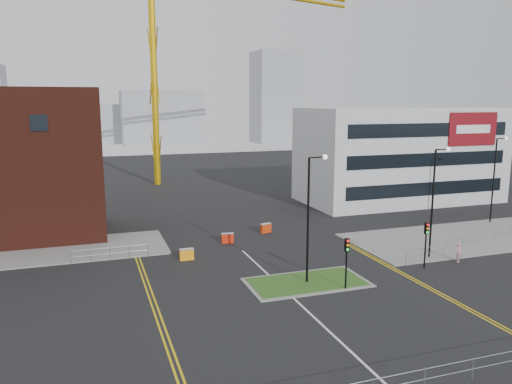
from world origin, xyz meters
The scene contains 26 objects.
ground centered at (0.00, 0.00, 0.00)m, with size 200.00×200.00×0.00m, color black.
pavement_right centered at (22.00, 14.00, 0.06)m, with size 24.00×10.00×0.12m, color slate.
island_kerb centered at (2.00, 8.00, 0.04)m, with size 8.60×4.60×0.08m, color slate.
grass_island centered at (2.00, 8.00, 0.06)m, with size 8.00×4.00×0.12m, color #29511B.
office_block centered at (26.01, 31.97, 6.00)m, with size 25.00×12.20×12.00m.
tower_crane centered at (3.70, 56.77, 24.89)m, with size 50.91×16.67×35.94m.
streetlamp_island centered at (2.22, 8.00, 5.41)m, with size 1.46×0.36×9.18m.
streetlamp_right_near centered at (14.22, 10.00, 5.41)m, with size 1.46×0.36×9.18m.
streetlamp_right_far centered at (28.22, 18.00, 5.41)m, with size 1.46×0.36×9.18m.
traffic_light_island centered at (4.00, 5.98, 2.57)m, with size 0.28×0.33×3.65m.
traffic_light_right centered at (12.00, 7.98, 2.57)m, with size 0.28×0.33×3.65m.
railing_front centered at (0.00, -6.00, 0.78)m, with size 24.05×0.05×1.10m.
railing_left centered at (-11.00, 18.00, 0.74)m, with size 6.05×0.05×1.10m.
railing_right centered at (20.50, 11.50, 0.78)m, with size 19.05×5.05×1.10m.
centre_line centered at (0.00, 2.00, 0.01)m, with size 0.15×30.00×0.01m, color silver.
yellow_left_a centered at (-9.00, 10.00, 0.01)m, with size 0.12×24.00×0.01m, color gold.
yellow_left_b centered at (-8.70, 10.00, 0.01)m, with size 0.12×24.00×0.01m, color gold.
yellow_right_a centered at (9.50, 6.00, 0.01)m, with size 0.12×20.00×0.01m, color gold.
yellow_right_b centered at (9.80, 6.00, 0.01)m, with size 0.12×20.00×0.01m, color gold.
skyline_b centered at (10.00, 130.00, 8.00)m, with size 24.00×12.00×16.00m, color gray.
skyline_c centered at (45.00, 125.00, 14.00)m, with size 14.00×12.00×28.00m, color gray.
skyline_d centered at (-8.00, 140.00, 6.00)m, with size 30.00×12.00×12.00m, color gray.
pedestrian centered at (15.60, 8.38, 0.79)m, with size 0.58×0.38×1.58m, color pink.
barrier_left centered at (-5.09, 16.00, 0.52)m, with size 1.14×0.39×0.95m.
barrier_mid centered at (-0.57, 19.73, 0.50)m, with size 1.14×0.53×0.92m.
barrier_right centered at (3.99, 22.02, 0.51)m, with size 1.18×0.69×0.94m.
Camera 1 is at (-12.41, -22.86, 12.76)m, focal length 35.00 mm.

